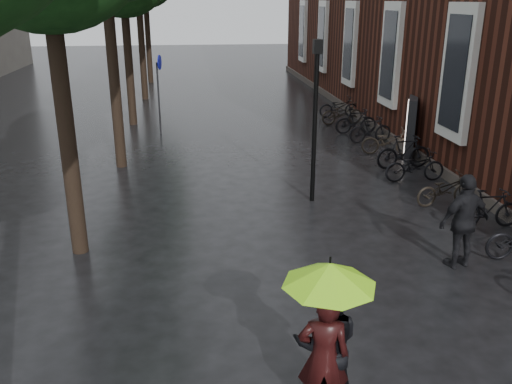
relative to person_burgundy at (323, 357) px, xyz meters
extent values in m
cube|color=silver|center=(5.77, 8.66, 2.14)|extent=(0.25, 1.60, 3.60)
cube|color=black|center=(5.67, 8.66, 2.14)|extent=(0.10, 1.20, 3.00)
cube|color=silver|center=(5.77, 13.66, 2.14)|extent=(0.25, 1.60, 3.60)
cube|color=black|center=(5.67, 13.66, 2.14)|extent=(0.10, 1.20, 3.00)
cube|color=silver|center=(5.77, 18.66, 2.14)|extent=(0.25, 1.60, 3.60)
cube|color=black|center=(5.67, 18.66, 2.14)|extent=(0.10, 1.20, 3.00)
cube|color=silver|center=(5.77, 23.66, 2.14)|extent=(0.25, 1.60, 3.60)
cube|color=black|center=(5.67, 23.66, 2.14)|extent=(0.10, 1.20, 3.00)
cube|color=silver|center=(5.77, 28.66, 2.14)|extent=(0.25, 1.60, 3.60)
cube|color=black|center=(5.67, 28.66, 2.14)|extent=(0.10, 1.20, 3.00)
cube|color=#3F3833|center=(5.92, 17.66, -0.71)|extent=(0.40, 33.00, 0.30)
cylinder|color=black|center=(-3.78, 5.16, 1.40)|extent=(0.32, 0.32, 4.51)
cylinder|color=black|center=(-3.58, 11.16, 1.62)|extent=(0.32, 0.32, 4.95)
cylinder|color=black|center=(-3.73, 17.16, 1.34)|extent=(0.32, 0.32, 4.40)
cylinder|color=black|center=(-3.63, 23.16, 1.54)|extent=(0.32, 0.32, 4.79)
cylinder|color=black|center=(-3.68, 29.16, 1.43)|extent=(0.32, 0.32, 4.57)
imported|color=black|center=(0.00, 0.00, 0.00)|extent=(0.69, 0.53, 1.71)
imported|color=black|center=(0.09, 0.22, 0.01)|extent=(0.96, 0.82, 1.73)
cylinder|color=black|center=(0.03, 0.03, 0.40)|extent=(0.02, 0.02, 1.40)
cone|color=#98FB1A|center=(0.03, 0.03, 1.10)|extent=(1.10, 1.10, 0.28)
cylinder|color=black|center=(0.03, 0.03, 1.28)|extent=(0.02, 0.02, 0.08)
imported|color=black|center=(3.60, 3.59, 0.07)|extent=(1.16, 0.69, 1.85)
imported|color=black|center=(5.10, 5.25, -0.40)|extent=(1.53, 0.45, 0.91)
imported|color=black|center=(4.79, 6.75, -0.44)|extent=(1.64, 0.78, 0.83)
imported|color=black|center=(4.79, 8.63, -0.41)|extent=(1.71, 0.60, 0.90)
imported|color=black|center=(4.95, 9.86, -0.34)|extent=(1.76, 0.63, 1.04)
imported|color=black|center=(5.02, 11.41, -0.41)|extent=(1.79, 0.94, 0.90)
imported|color=black|center=(4.97, 13.04, -0.38)|extent=(1.62, 0.59, 0.95)
imported|color=black|center=(4.87, 14.43, -0.37)|extent=(1.64, 0.51, 0.98)
imported|color=black|center=(4.80, 16.09, -0.39)|extent=(1.84, 0.86, 0.93)
imported|color=black|center=(5.04, 17.51, -0.40)|extent=(1.73, 0.63, 0.90)
cube|color=black|center=(5.64, 11.12, 0.11)|extent=(0.26, 1.27, 1.92)
cube|color=beige|center=(5.50, 11.12, 0.16)|extent=(0.04, 1.07, 1.58)
cylinder|color=black|center=(1.58, 7.46, 1.01)|extent=(0.11, 0.11, 3.73)
cube|color=black|center=(1.58, 7.46, 2.97)|extent=(0.21, 0.21, 0.33)
sphere|color=#FFE5B2|center=(1.58, 7.46, 2.97)|extent=(0.17, 0.17, 0.17)
cylinder|color=#262628|center=(-2.54, 15.37, 0.48)|extent=(0.06, 0.06, 2.67)
cylinder|color=#0E129A|center=(-2.44, 15.37, 1.82)|extent=(0.03, 0.53, 0.53)
camera|label=1|loc=(-1.48, -5.25, 4.02)|focal=38.00mm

